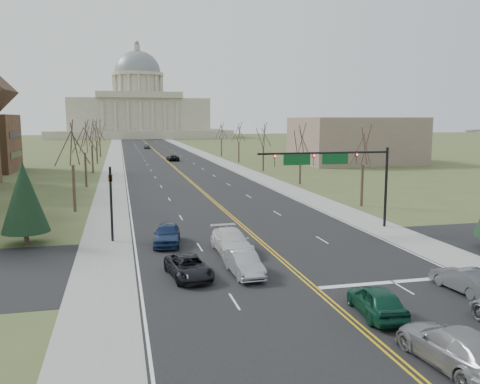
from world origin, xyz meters
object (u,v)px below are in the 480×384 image
car_nb_inner_second (455,347)px  car_far_nb (173,158)px  car_nb_inner_lead (377,301)px  car_sb_outer_lead (189,267)px  signal_mast (334,165)px  signal_left (111,195)px  car_nb_outer_lead (464,279)px  car_far_sb (147,146)px  car_sb_inner_second (231,241)px  car_sb_inner_lead (244,263)px  car_sb_outer_second (167,234)px

car_nb_inner_second → car_far_nb: 102.38m
car_nb_inner_lead → car_sb_outer_lead: (-8.26, 8.24, -0.10)m
car_nb_inner_second → car_sb_outer_lead: bearing=-62.7°
car_nb_inner_lead → signal_mast: bearing=-101.6°
signal_left → car_nb_outer_lead: 26.00m
car_nb_inner_lead → car_far_sb: 147.19m
signal_left → car_far_nb: 78.96m
car_sb_outer_lead → car_sb_inner_second: 6.47m
car_sb_inner_lead → car_sb_outer_second: car_sb_outer_second is taller
signal_mast → car_nb_inner_lead: (-6.01, -19.03, -4.98)m
car_sb_outer_lead → car_far_nb: bearing=77.0°
signal_mast → car_nb_inner_second: size_ratio=2.16×
car_nb_inner_lead → car_nb_inner_second: (0.42, -5.50, 0.04)m
car_sb_inner_lead → car_far_sb: (1.52, 139.21, 0.04)m
car_nb_outer_lead → car_far_sb: 145.38m
car_nb_outer_lead → car_nb_inner_second: 9.79m
car_sb_outer_lead → car_far_nb: (8.20, 88.64, 0.05)m
car_nb_outer_lead → car_sb_inner_second: car_sb_inner_second is taller
signal_mast → car_nb_inner_second: 25.64m
car_nb_inner_second → car_sb_inner_second: (-4.84, 18.94, 0.01)m
car_nb_inner_second → car_sb_inner_second: bearing=-80.7°
car_sb_inner_lead → car_sb_outer_lead: 3.46m
car_far_sb → car_sb_inner_second: bearing=-84.4°
signal_mast → car_sb_inner_lead: 16.28m
signal_left → car_nb_inner_lead: bearing=-55.8°
car_sb_outer_lead → car_sb_inner_second: (3.84, 5.20, 0.16)m
car_nb_inner_lead → car_sb_outer_second: size_ratio=0.92×
car_far_nb → car_far_sb: 50.37m
car_sb_outer_lead → car_nb_inner_second: bearing=-65.5°
signal_mast → car_sb_inner_lead: size_ratio=2.68×
car_nb_inner_lead → car_far_sb: bearing=-82.8°
car_sb_inner_lead → car_sb_outer_second: 9.77m
car_sb_outer_second → car_nb_inner_second: bearing=-59.6°
car_nb_inner_second → car_far_sb: 152.69m
car_nb_inner_lead → car_sb_outer_second: bearing=-56.6°
car_nb_outer_lead → car_far_nb: (-6.64, 94.77, 0.02)m
signal_mast → car_far_sb: size_ratio=2.65×
signal_mast → car_sb_outer_lead: signal_mast is taller
car_sb_inner_lead → car_nb_outer_lead: bearing=-29.8°
car_sb_outer_second → car_far_nb: car_sb_outer_second is taller
car_nb_outer_lead → car_far_sb: bearing=-91.1°
car_nb_outer_lead → car_sb_inner_lead: bearing=-32.1°
signal_mast → car_far_nb: (-6.07, 77.85, -5.03)m
signal_mast → car_sb_inner_lead: bearing=-134.3°
car_far_sb → car_nb_inner_lead: bearing=-82.6°
car_nb_inner_second → car_far_sb: (-3.72, 152.65, -0.03)m
car_nb_inner_second → signal_mast: bearing=-107.9°
signal_left → car_sb_outer_lead: size_ratio=1.25×
car_sb_outer_second → signal_left: bearing=160.4°
car_nb_inner_lead → car_sb_outer_lead: bearing=-39.0°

